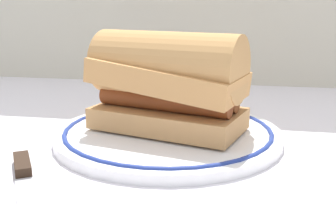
{
  "coord_description": "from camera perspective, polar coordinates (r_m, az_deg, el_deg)",
  "views": [
    {
      "loc": [
        0.07,
        -0.49,
        0.17
      ],
      "look_at": [
        -0.03,
        0.01,
        0.04
      ],
      "focal_mm": 45.07,
      "sensor_mm": 36.0,
      "label": 1
    }
  ],
  "objects": [
    {
      "name": "ground_plane",
      "position": [
        0.53,
        2.62,
        -5.25
      ],
      "size": [
        1.5,
        1.5,
        0.0
      ],
      "primitive_type": "plane",
      "color": "silver"
    },
    {
      "name": "plate",
      "position": [
        0.54,
        -0.0,
        -3.83
      ],
      "size": [
        0.29,
        0.29,
        0.01
      ],
      "color": "white",
      "rests_on": "ground_plane"
    },
    {
      "name": "sausage_sandwich",
      "position": [
        0.52,
        -0.0,
        3.3
      ],
      "size": [
        0.21,
        0.14,
        0.12
      ],
      "rotation": [
        0.0,
        0.0,
        -0.28
      ],
      "color": "tan",
      "rests_on": "plate"
    },
    {
      "name": "butter_knife",
      "position": [
        0.43,
        -18.81,
        -9.7
      ],
      "size": [
        0.1,
        0.15,
        0.01
      ],
      "color": "silver",
      "rests_on": "ground_plane"
    }
  ]
}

